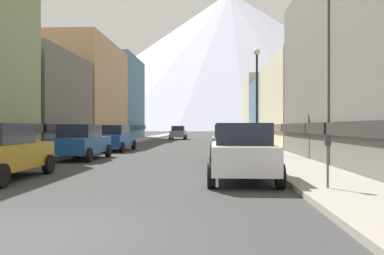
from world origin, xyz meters
TOP-DOWN VIEW (x-y plane):
  - ground_plane at (0.00, 0.00)m, footprint 400.00×400.00m
  - sidewalk_left at (-6.25, 35.00)m, footprint 2.50×100.00m
  - sidewalk_right at (6.25, 35.00)m, footprint 2.50×100.00m
  - storefront_left_2 at (-10.87, 22.84)m, footprint 7.03×9.76m
  - storefront_left_3 at (-11.72, 35.02)m, footprint 8.75×13.58m
  - storefront_left_4 at (-10.74, 47.86)m, footprint 6.78×11.81m
  - storefront_right_1 at (11.03, 14.89)m, footprint 7.36×9.40m
  - storefront_right_2 at (12.41, 26.39)m, footprint 10.12×12.85m
  - storefront_right_3 at (11.93, 38.28)m, footprint 9.16×10.74m
  - storefront_right_4 at (11.45, 49.22)m, footprint 8.20×10.84m
  - car_left_1 at (-3.80, 13.86)m, footprint 2.11×4.42m
  - car_left_2 at (-3.80, 20.75)m, footprint 2.18×4.46m
  - car_right_0 at (3.80, 6.47)m, footprint 2.11×4.42m
  - car_right_1 at (3.80, 14.20)m, footprint 2.09×4.41m
  - car_driving_0 at (-1.60, 45.46)m, footprint 2.06×4.40m
  - parking_meter_near at (5.75, 4.14)m, footprint 0.14×0.10m
  - pedestrian_0 at (-6.25, 18.16)m, footprint 0.36×0.36m
  - streetlamp_right at (5.35, 16.05)m, footprint 0.36×0.36m
  - mountain_backdrop at (14.84, 260.00)m, footprint 253.89×253.89m

SIDE VIEW (x-z plane):
  - ground_plane at x=0.00m, z-range 0.00..0.00m
  - sidewalk_left at x=-6.25m, z-range 0.00..0.15m
  - sidewalk_right at x=6.25m, z-range 0.00..0.15m
  - car_left_1 at x=-3.80m, z-range 0.01..1.79m
  - car_left_2 at x=-3.80m, z-range 0.01..1.79m
  - car_right_0 at x=3.80m, z-range 0.01..1.79m
  - car_right_1 at x=3.80m, z-range 0.01..1.79m
  - car_driving_0 at x=-1.60m, z-range 0.01..1.79m
  - pedestrian_0 at x=-6.25m, z-range 0.09..1.73m
  - parking_meter_near at x=5.75m, z-range 0.35..1.68m
  - storefront_right_3 at x=11.93m, z-range -0.13..6.68m
  - storefront_right_2 at x=12.41m, z-range -0.13..6.95m
  - storefront_left_2 at x=-10.87m, z-range -0.14..7.06m
  - streetlamp_right at x=5.35m, z-range 1.06..6.92m
  - storefront_right_4 at x=11.45m, z-range -0.15..8.41m
  - storefront_right_1 at x=11.03m, z-range -0.16..8.85m
  - storefront_left_3 at x=-11.72m, z-range -0.17..10.33m
  - storefront_left_4 at x=-10.74m, z-range -0.18..11.08m
  - mountain_backdrop at x=14.84m, z-range 0.00..92.78m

